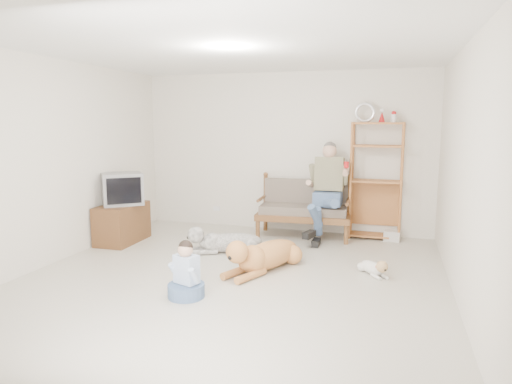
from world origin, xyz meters
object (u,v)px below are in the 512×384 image
(tv_stand, at_px, (122,223))
(loveseat, at_px, (305,207))
(etagere, at_px, (376,180))
(golden_retriever, at_px, (263,255))

(tv_stand, bearing_deg, loveseat, 23.35)
(etagere, xyz_separation_m, golden_retriever, (-1.28, -2.08, -0.76))
(etagere, relative_size, tv_stand, 2.40)
(loveseat, height_order, etagere, etagere)
(loveseat, relative_size, tv_stand, 1.70)
(loveseat, bearing_deg, tv_stand, -159.39)
(tv_stand, bearing_deg, golden_retriever, -16.40)
(etagere, distance_m, tv_stand, 4.08)
(tv_stand, xyz_separation_m, golden_retriever, (2.50, -0.70, -0.10))
(loveseat, distance_m, etagere, 1.22)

